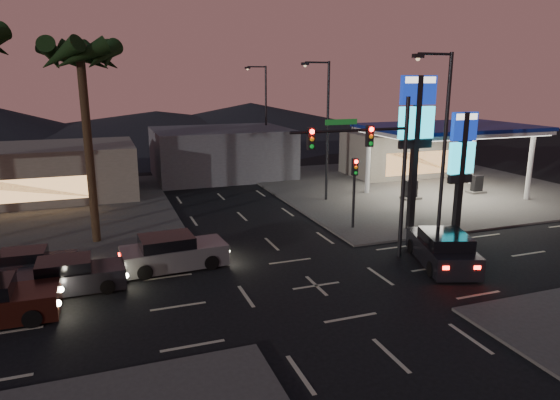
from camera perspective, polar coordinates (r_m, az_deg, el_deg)
name	(u,v)px	position (r m, az deg, el deg)	size (l,w,h in m)	color
ground	(316,286)	(22.19, 4.17, -9.75)	(140.00, 140.00, 0.00)	black
corner_lot_ne	(414,186)	(43.20, 15.01, 1.54)	(24.00, 24.00, 0.12)	#47443F
gas_station	(449,131)	(39.28, 18.80, 7.53)	(12.20, 8.20, 5.47)	silver
convenience_store	(402,154)	(48.04, 13.74, 5.16)	(10.00, 6.00, 4.00)	#726B5B
pylon_sign_tall	(416,123)	(29.50, 15.33, 8.51)	(2.20, 0.35, 9.00)	black
pylon_sign_short	(462,154)	(30.42, 20.08, 5.01)	(1.60, 0.35, 7.00)	black
traffic_signal_mast	(374,156)	(24.14, 10.65, 4.91)	(6.10, 0.39, 8.00)	black
pedestal_signal	(354,182)	(29.66, 8.51, 2.09)	(0.32, 0.39, 4.30)	black
streetlight_near	(441,146)	(24.96, 17.92, 5.90)	(2.14, 0.25, 10.00)	black
streetlight_mid	(325,123)	(36.06, 5.17, 8.72)	(2.14, 0.25, 10.00)	black
streetlight_far	(264,111)	(49.07, -1.84, 10.08)	(2.14, 0.25, 10.00)	black
palm_a	(81,66)	(28.06, -21.79, 14.01)	(4.41, 4.41, 10.86)	black
building_far_west	(22,173)	(41.50, -27.38, 2.71)	(16.00, 8.00, 4.00)	#726B5B
building_far_mid	(221,153)	(46.22, -6.72, 5.39)	(12.00, 9.00, 4.40)	#4C4C51
hill_right	(251,118)	(82.20, -3.35, 9.29)	(50.00, 50.00, 5.00)	black
hill_center	(157,124)	(79.29, -13.90, 8.39)	(60.00, 60.00, 4.00)	black
car_lane_a_front	(71,276)	(23.18, -22.78, -8.01)	(4.44, 1.90, 1.44)	black
car_lane_b_front	(173,253)	(24.40, -12.17, -5.91)	(5.11, 2.39, 1.63)	slate
car_lane_b_mid	(29,265)	(25.49, -26.75, -6.62)	(4.09, 1.85, 1.31)	black
suv_station	(443,249)	(25.47, 18.09, -5.39)	(3.62, 5.46, 1.69)	black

